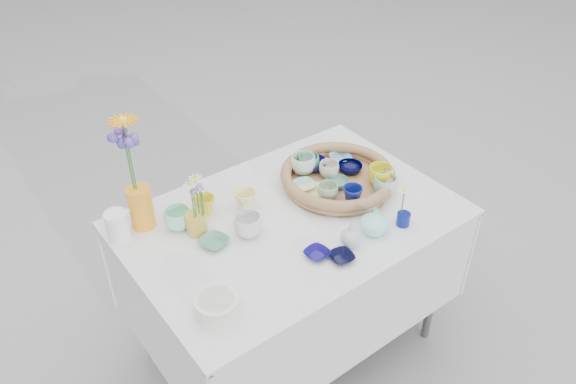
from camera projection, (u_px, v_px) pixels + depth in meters
ground at (291, 344)px, 2.62m from camera, size 80.00×80.00×0.00m
display_table at (291, 344)px, 2.62m from camera, size 1.26×0.86×0.77m
wicker_tray at (338, 177)px, 2.31m from camera, size 0.47×0.47×0.08m
tray_ceramic_0 at (313, 164)px, 2.40m from camera, size 0.14×0.14×0.04m
tray_ceramic_1 at (350, 168)px, 2.38m from camera, size 0.11×0.11×0.03m
tray_ceramic_2 at (380, 175)px, 2.29m from camera, size 0.13×0.13×0.08m
tray_ceramic_3 at (337, 183)px, 2.29m from camera, size 0.12×0.12×0.03m
tray_ceramic_4 at (327, 192)px, 2.21m from camera, size 0.10×0.10×0.07m
tray_ceramic_5 at (304, 186)px, 2.28m from camera, size 0.10×0.10×0.02m
tray_ceramic_6 at (303, 164)px, 2.36m from camera, size 0.12×0.12×0.08m
tray_ceramic_7 at (329, 170)px, 2.34m from camera, size 0.10×0.10×0.07m
tray_ceramic_8 at (340, 158)px, 2.45m from camera, size 0.11×0.11×0.02m
tray_ceramic_9 at (352, 195)px, 2.19m from camera, size 0.09×0.09×0.07m
tray_ceramic_10 at (315, 193)px, 2.24m from camera, size 0.15×0.15×0.03m
tray_ceramic_11 at (385, 185)px, 2.24m from camera, size 0.11×0.11×0.08m
tray_ceramic_12 at (309, 163)px, 2.38m from camera, size 0.11×0.11×0.07m
loose_ceramic_0 at (204, 205)px, 2.16m from camera, size 0.09×0.09×0.08m
loose_ceramic_1 at (246, 200)px, 2.18m from camera, size 0.11×0.11×0.08m
loose_ceramic_2 at (214, 242)px, 2.03m from camera, size 0.13×0.13×0.02m
loose_ceramic_3 at (248, 225)px, 2.06m from camera, size 0.12×0.12×0.08m
loose_ceramic_4 at (317, 254)px, 1.98m from camera, size 0.10×0.10×0.02m
loose_ceramic_5 at (178, 219)px, 2.09m from camera, size 0.12×0.12×0.08m
loose_ceramic_6 at (341, 257)px, 1.97m from camera, size 0.10×0.10×0.02m
fluted_bowl at (217, 307)px, 1.75m from camera, size 0.17×0.17×0.07m
bud_vase_paleblue at (351, 233)px, 2.00m from camera, size 0.09×0.09×0.12m
bud_vase_seafoam at (375, 221)px, 2.06m from camera, size 0.11×0.11×0.11m
bud_vase_cobalt at (403, 219)px, 2.11m from camera, size 0.06×0.06×0.05m
single_daisy at (403, 202)px, 2.07m from camera, size 0.08×0.08×0.12m
tall_vase_yellow at (141, 207)px, 2.08m from camera, size 0.12×0.12×0.17m
gerbera at (130, 156)px, 1.94m from camera, size 0.12×0.12×0.30m
hydrangea at (129, 166)px, 1.97m from camera, size 0.10×0.10×0.28m
white_pitcher at (118, 226)px, 2.03m from camera, size 0.14×0.12×0.11m
daisy_cup at (197, 223)px, 2.07m from camera, size 0.10×0.10×0.08m
daisy_posy at (196, 198)px, 2.00m from camera, size 0.10×0.10×0.15m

